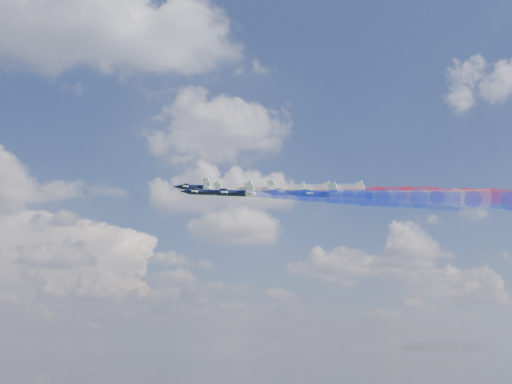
{
  "coord_description": "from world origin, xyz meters",
  "views": [
    {
      "loc": [
        -30.65,
        -138.62,
        130.23
      ],
      "look_at": [
        0.92,
        16.65,
        168.86
      ],
      "focal_mm": 44.77,
      "sensor_mm": 36.0,
      "label": 1
    }
  ],
  "objects": [
    {
      "name": "trail_lead",
      "position": [
        6.77,
        12.92,
        168.84
      ],
      "size": [
        35.51,
        31.77,
        11.32
      ],
      "primitive_type": null,
      "rotation": [
        0.15,
        -0.21,
        0.84
      ],
      "color": "white"
    },
    {
      "name": "jet_rear_right",
      "position": [
        22.66,
        11.58,
        168.8
      ],
      "size": [
        16.83,
        16.83,
        7.46
      ],
      "primitive_type": null,
      "rotation": [
        0.15,
        -0.21,
        0.84
      ],
      "color": "black"
    },
    {
      "name": "trail_rear_left",
      "position": [
        30.78,
        -21.88,
        159.86
      ],
      "size": [
        35.51,
        31.77,
        11.32
      ],
      "primitive_type": null,
      "rotation": [
        0.15,
        -0.21,
        0.84
      ],
      "color": "#1A31E0"
    },
    {
      "name": "trail_inner_left",
      "position": [
        7.45,
        -4.39,
        163.38
      ],
      "size": [
        35.51,
        31.77,
        11.32
      ],
      "primitive_type": null,
      "rotation": [
        0.15,
        -0.21,
        0.84
      ],
      "color": "#1A31E0"
    },
    {
      "name": "trail_center_third",
      "position": [
        28.41,
        -5.01,
        164.15
      ],
      "size": [
        35.51,
        31.77,
        11.32
      ],
      "primitive_type": null,
      "rotation": [
        0.15,
        -0.21,
        0.84
      ],
      "color": "white"
    },
    {
      "name": "jet_outer_left",
      "position": [
        -8.48,
        -3.19,
        163.44
      ],
      "size": [
        16.83,
        16.83,
        7.46
      ],
      "primitive_type": null,
      "rotation": [
        0.15,
        -0.21,
        0.84
      ],
      "color": "black"
    },
    {
      "name": "jet_center_third",
      "position": [
        7.78,
        12.43,
        168.08
      ],
      "size": [
        16.83,
        16.83,
        7.46
      ],
      "primitive_type": null,
      "rotation": [
        0.15,
        -0.21,
        0.84
      ],
      "color": "black"
    },
    {
      "name": "trail_outer_left",
      "position": [
        12.15,
        -20.62,
        159.51
      ],
      "size": [
        35.51,
        31.77,
        11.32
      ],
      "primitive_type": null,
      "rotation": [
        0.15,
        -0.21,
        0.84
      ],
      "color": "#1A31E0"
    },
    {
      "name": "trail_inner_right",
      "position": [
        24.04,
        9.8,
        168.34
      ],
      "size": [
        35.51,
        31.77,
        11.32
      ],
      "primitive_type": null,
      "rotation": [
        0.15,
        -0.21,
        0.84
      ],
      "color": "red"
    },
    {
      "name": "jet_inner_left",
      "position": [
        -13.18,
        13.05,
        167.3
      ],
      "size": [
        16.83,
        16.83,
        7.46
      ],
      "primitive_type": null,
      "rotation": [
        0.15,
        -0.21,
        0.84
      ],
      "color": "black"
    },
    {
      "name": "jet_rear_left",
      "position": [
        10.15,
        -4.45,
        163.78
      ],
      "size": [
        16.83,
        16.83,
        7.46
      ],
      "primitive_type": null,
      "rotation": [
        0.15,
        -0.21,
        0.84
      ],
      "color": "black"
    },
    {
      "name": "trail_rear_right",
      "position": [
        43.29,
        -5.85,
        164.88
      ],
      "size": [
        35.51,
        31.77,
        11.32
      ],
      "primitive_type": null,
      "rotation": [
        0.15,
        -0.21,
        0.84
      ],
      "color": "red"
    },
    {
      "name": "jet_lead",
      "position": [
        -13.86,
        30.35,
        172.76
      ],
      "size": [
        16.83,
        16.83,
        7.46
      ],
      "primitive_type": null,
      "rotation": [
        0.15,
        -0.21,
        0.84
      ],
      "color": "black"
    },
    {
      "name": "jet_inner_right",
      "position": [
        3.41,
        27.23,
        172.26
      ],
      "size": [
        16.83,
        16.83,
        7.46
      ],
      "primitive_type": null,
      "rotation": [
        0.15,
        -0.21,
        0.84
      ],
      "color": "black"
    },
    {
      "name": "trail_outer_right",
      "position": [
        40.22,
        10.6,
        168.89
      ],
      "size": [
        35.51,
        31.77,
        11.32
      ],
      "primitive_type": null,
      "rotation": [
        0.15,
        -0.21,
        0.84
      ],
      "color": "red"
    },
    {
      "name": "jet_outer_right",
      "position": [
        19.6,
        28.04,
        172.82
      ],
      "size": [
        16.83,
        16.83,
        7.46
      ],
      "primitive_type": null,
      "rotation": [
        0.15,
        -0.21,
        0.84
      ],
      "color": "black"
    }
  ]
}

